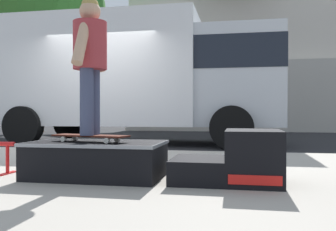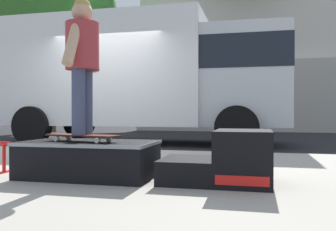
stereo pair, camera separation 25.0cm
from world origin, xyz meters
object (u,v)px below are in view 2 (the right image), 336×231
(skate_box, at_px, (89,158))
(street_tree_main, at_px, (55,3))
(skater_kid, at_px, (82,54))
(skateboard, at_px, (82,136))
(box_truck, at_px, (144,74))
(kicker_ramp, at_px, (226,161))

(skate_box, bearing_deg, street_tree_main, 122.26)
(skater_kid, bearing_deg, skateboard, 180.00)
(skate_box, bearing_deg, skater_kid, -145.65)
(skateboard, xyz_separation_m, skater_kid, (0.00, 0.00, 0.80))
(skate_box, distance_m, box_truck, 5.69)
(box_truck, height_order, street_tree_main, street_tree_main)
(box_truck, xyz_separation_m, street_tree_main, (-4.93, 4.16, 3.31))
(skater_kid, xyz_separation_m, box_truck, (-1.06, 5.44, 0.38))
(kicker_ramp, xyz_separation_m, box_truck, (-2.45, 5.40, 1.38))
(skater_kid, bearing_deg, skate_box, 34.35)
(skater_kid, height_order, box_truck, box_truck)
(kicker_ramp, bearing_deg, skateboard, -178.56)
(kicker_ramp, height_order, skateboard, kicker_ramp)
(box_truck, bearing_deg, skater_kid, -79.00)
(skate_box, xyz_separation_m, skater_kid, (-0.05, -0.04, 1.01))
(kicker_ramp, height_order, box_truck, box_truck)
(skater_kid, relative_size, street_tree_main, 0.18)
(skateboard, height_order, street_tree_main, street_tree_main)
(skate_box, height_order, skater_kid, skater_kid)
(skateboard, bearing_deg, kicker_ramp, 1.44)
(skate_box, distance_m, skater_kid, 1.02)
(skate_box, bearing_deg, box_truck, 101.60)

